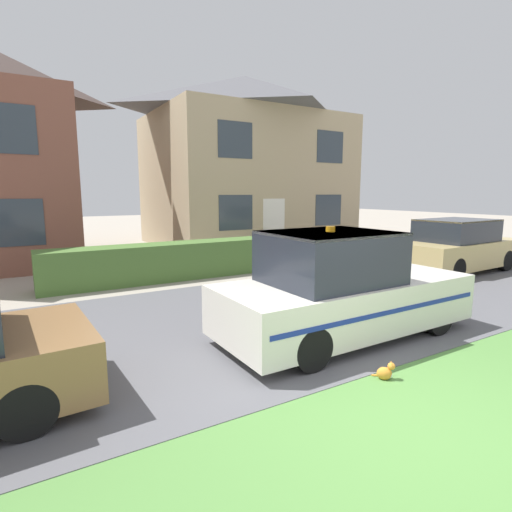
{
  "coord_description": "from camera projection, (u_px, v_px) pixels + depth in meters",
  "views": [
    {
      "loc": [
        -3.25,
        -2.49,
        2.33
      ],
      "look_at": [
        0.86,
        4.42,
        1.05
      ],
      "focal_mm": 28.0,
      "sensor_mm": 36.0,
      "label": 1
    }
  ],
  "objects": [
    {
      "name": "cat",
      "position": [
        386.0,
        372.0,
        5.01
      ],
      "size": [
        0.23,
        0.27,
        0.24
      ],
      "rotation": [
        0.0,
        0.0,
        5.59
      ],
      "color": "orange",
      "rests_on": "ground"
    },
    {
      "name": "lawn_verge",
      "position": [
        430.0,
        436.0,
        3.86
      ],
      "size": [
        28.0,
        2.44,
        0.01
      ],
      "primitive_type": "cube",
      "color": "#568C42",
      "rests_on": "ground"
    },
    {
      "name": "garden_hedge",
      "position": [
        206.0,
        258.0,
        11.32
      ],
      "size": [
        8.59,
        0.9,
        0.99
      ],
      "primitive_type": "cube",
      "color": "#4C7233",
      "rests_on": "ground"
    },
    {
      "name": "police_car",
      "position": [
        341.0,
        290.0,
        6.42
      ],
      "size": [
        4.32,
        1.79,
        1.81
      ],
      "rotation": [
        0.0,
        0.0,
        0.01
      ],
      "color": "black",
      "rests_on": "road_strip"
    },
    {
      "name": "neighbour_car_near",
      "position": [
        457.0,
        247.0,
        11.79
      ],
      "size": [
        4.25,
        1.86,
        1.55
      ],
      "rotation": [
        0.0,
        0.0,
        0.04
      ],
      "color": "black",
      "rests_on": "road_strip"
    },
    {
      "name": "ground_plane",
      "position": [
        403.0,
        420.0,
        4.12
      ],
      "size": [
        80.0,
        80.0,
        0.0
      ],
      "primitive_type": "plane",
      "color": "#A89E8E"
    },
    {
      "name": "road_strip",
      "position": [
        234.0,
        320.0,
        7.33
      ],
      "size": [
        28.0,
        5.76,
        0.01
      ],
      "primitive_type": "cube",
      "color": "#5B5B60",
      "rests_on": "ground"
    },
    {
      "name": "house_right",
      "position": [
        246.0,
        160.0,
        18.35
      ],
      "size": [
        8.54,
        6.81,
        7.48
      ],
      "color": "tan",
      "rests_on": "ground"
    }
  ]
}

